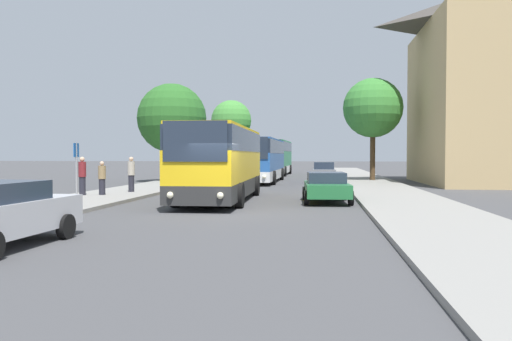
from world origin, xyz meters
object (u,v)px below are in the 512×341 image
at_px(pedestrian_waiting_near, 131,174).
at_px(tree_left_near, 231,121).
at_px(bus_front, 221,162).
at_px(pedestrian_walking_back, 82,176).
at_px(parked_car_right_near, 326,186).
at_px(parked_car_right_far, 324,172).
at_px(tree_left_far, 172,118).
at_px(pedestrian_waiting_far, 102,178).
at_px(tree_right_near, 373,108).
at_px(bus_middle, 262,159).
at_px(bus_stop_sign, 76,164).
at_px(bus_rear, 276,157).

xyz_separation_m(pedestrian_waiting_near, tree_left_near, (0.45, 27.54, 4.69)).
distance_m(bus_front, pedestrian_walking_back, 6.96).
bearing_deg(parked_car_right_near, parked_car_right_far, -93.51).
bearing_deg(pedestrian_walking_back, pedestrian_waiting_near, 83.71).
distance_m(pedestrian_waiting_near, tree_left_far, 12.43).
bearing_deg(pedestrian_waiting_far, tree_right_near, -172.43).
relative_size(parked_car_right_near, pedestrian_waiting_far, 2.52).
distance_m(bus_middle, bus_stop_sign, 18.85).
height_order(pedestrian_waiting_near, pedestrian_walking_back, pedestrian_walking_back).
bearing_deg(pedestrian_walking_back, bus_middle, 92.73).
relative_size(pedestrian_waiting_far, pedestrian_walking_back, 0.88).
bearing_deg(pedestrian_waiting_near, parked_car_right_far, 19.57).
bearing_deg(bus_front, bus_stop_sign, -161.64).
xyz_separation_m(bus_middle, tree_right_near, (8.49, 1.46, 3.96)).
relative_size(bus_front, bus_rear, 0.94).
distance_m(bus_front, tree_right_near, 19.67).
height_order(parked_car_right_far, tree_left_far, tree_left_far).
height_order(parked_car_right_near, bus_stop_sign, bus_stop_sign).
height_order(bus_rear, tree_left_near, tree_left_near).
xyz_separation_m(pedestrian_waiting_far, tree_left_near, (1.12, 29.64, 4.81)).
height_order(bus_stop_sign, pedestrian_walking_back, bus_stop_sign).
xyz_separation_m(bus_middle, bus_rear, (-0.14, 13.69, 0.13)).
distance_m(bus_front, pedestrian_waiting_far, 6.12).
bearing_deg(bus_middle, bus_stop_sign, -107.90).
bearing_deg(tree_right_near, bus_rear, 125.21).
height_order(pedestrian_waiting_near, tree_left_far, tree_left_far).
distance_m(bus_middle, parked_car_right_far, 4.87).
xyz_separation_m(parked_car_right_near, tree_right_near, (3.80, 17.53, 5.01)).
bearing_deg(bus_middle, pedestrian_waiting_near, -112.23).
xyz_separation_m(bus_rear, pedestrian_waiting_near, (-5.29, -26.65, -0.81)).
bearing_deg(tree_left_far, pedestrian_walking_back, -90.89).
relative_size(bus_rear, parked_car_right_far, 2.50).
bearing_deg(pedestrian_waiting_near, bus_stop_sign, -129.73).
xyz_separation_m(parked_car_right_far, pedestrian_waiting_far, (-10.82, -15.69, 0.17)).
relative_size(bus_middle, tree_right_near, 1.49).
xyz_separation_m(tree_left_far, tree_right_near, (15.26, 2.65, 0.84)).
height_order(bus_middle, pedestrian_waiting_near, bus_middle).
bearing_deg(pedestrian_waiting_far, bus_rear, -142.67).
distance_m(bus_front, tree_left_near, 31.04).
xyz_separation_m(pedestrian_waiting_near, tree_right_near, (13.92, 14.41, 4.63)).
height_order(bus_front, pedestrian_walking_back, bus_front).
bearing_deg(pedestrian_waiting_near, parked_car_right_near, -50.79).
xyz_separation_m(parked_car_right_near, tree_left_near, (-9.67, 30.66, 5.07)).
bearing_deg(parked_car_right_far, parked_car_right_near, 89.40).
relative_size(bus_middle, pedestrian_walking_back, 6.37).
relative_size(bus_rear, tree_right_near, 1.40).
bearing_deg(parked_car_right_far, bus_rear, -70.02).
xyz_separation_m(pedestrian_waiting_far, tree_right_near, (14.59, 16.51, 4.75)).
relative_size(bus_front, tree_left_near, 1.34).
xyz_separation_m(bus_front, tree_left_far, (-6.69, 14.60, 3.11)).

